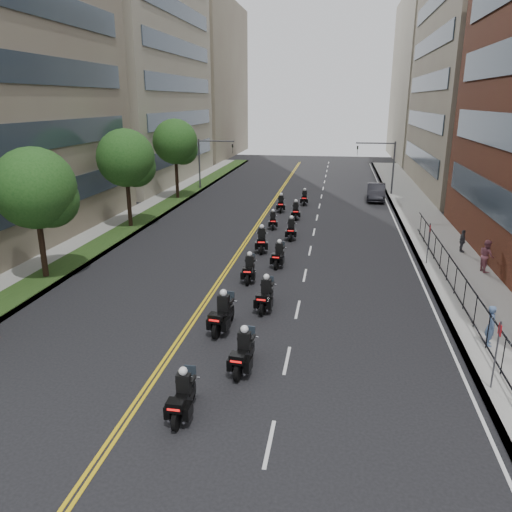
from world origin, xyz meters
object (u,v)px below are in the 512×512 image
(motorcycle_10, at_px, (281,204))
(motorcycle_7, at_px, (291,230))
(motorcycle_8, at_px, (273,221))
(pedestrian_c, at_px, (462,241))
(motorcycle_3, at_px, (266,296))
(motorcycle_0, at_px, (183,398))
(motorcycle_9, at_px, (296,211))
(motorcycle_1, at_px, (244,353))
(motorcycle_4, at_px, (249,269))
(motorcycle_2, at_px, (223,315))
(motorcycle_6, at_px, (262,241))
(motorcycle_5, at_px, (279,256))
(parked_sedan, at_px, (376,192))
(pedestrian_a, at_px, (491,326))
(pedestrian_b, at_px, (486,256))
(motorcycle_11, at_px, (304,198))

(motorcycle_10, bearing_deg, motorcycle_7, -83.68)
(motorcycle_8, relative_size, pedestrian_c, 1.39)
(motorcycle_3, bearing_deg, pedestrian_c, 48.25)
(motorcycle_0, distance_m, motorcycle_9, 28.29)
(motorcycle_1, height_order, motorcycle_3, motorcycle_1)
(motorcycle_4, distance_m, motorcycle_7, 9.28)
(motorcycle_2, height_order, pedestrian_c, motorcycle_2)
(motorcycle_1, bearing_deg, motorcycle_9, 95.72)
(motorcycle_8, distance_m, pedestrian_c, 13.99)
(motorcycle_4, bearing_deg, motorcycle_6, 89.46)
(pedestrian_c, bearing_deg, motorcycle_10, 43.96)
(motorcycle_2, height_order, motorcycle_5, motorcycle_2)
(motorcycle_0, height_order, motorcycle_2, motorcycle_2)
(parked_sedan, relative_size, pedestrian_a, 2.94)
(motorcycle_5, relative_size, pedestrian_b, 1.19)
(motorcycle_6, bearing_deg, motorcycle_3, -87.40)
(motorcycle_5, distance_m, pedestrian_b, 12.02)
(motorcycle_4, bearing_deg, parked_sedan, 69.02)
(motorcycle_9, relative_size, parked_sedan, 0.45)
(motorcycle_6, distance_m, parked_sedan, 21.36)
(motorcycle_5, bearing_deg, motorcycle_3, -83.98)
(motorcycle_4, distance_m, motorcycle_9, 15.64)
(pedestrian_b, bearing_deg, motorcycle_2, 114.60)
(motorcycle_2, bearing_deg, pedestrian_c, 53.54)
(motorcycle_7, distance_m, parked_sedan, 17.56)
(motorcycle_6, bearing_deg, motorcycle_4, -95.36)
(motorcycle_6, xyz_separation_m, motorcycle_8, (-0.08, 6.34, -0.12))
(motorcycle_10, relative_size, pedestrian_b, 1.22)
(motorcycle_7, bearing_deg, pedestrian_c, -12.92)
(motorcycle_6, bearing_deg, motorcycle_11, 76.64)
(motorcycle_9, bearing_deg, motorcycle_8, -118.16)
(motorcycle_7, bearing_deg, motorcycle_11, 86.47)
(motorcycle_3, relative_size, pedestrian_b, 1.27)
(motorcycle_3, relative_size, motorcycle_10, 1.04)
(motorcycle_2, bearing_deg, pedestrian_a, 7.86)
(motorcycle_5, distance_m, pedestrian_a, 13.30)
(motorcycle_0, distance_m, motorcycle_5, 15.56)
(motorcycle_10, bearing_deg, parked_sedan, 33.26)
(motorcycle_2, relative_size, motorcycle_6, 1.03)
(motorcycle_4, relative_size, motorcycle_10, 0.98)
(motorcycle_7, bearing_deg, motorcycle_6, -118.82)
(motorcycle_4, xyz_separation_m, motorcycle_10, (-0.35, 18.34, 0.01))
(motorcycle_3, distance_m, motorcycle_4, 4.10)
(motorcycle_2, distance_m, motorcycle_5, 9.37)
(motorcycle_5, xyz_separation_m, motorcycle_6, (-1.50, 2.90, 0.06))
(motorcycle_7, relative_size, pedestrian_b, 1.23)
(pedestrian_b, bearing_deg, motorcycle_5, 80.88)
(motorcycle_3, distance_m, pedestrian_b, 13.87)
(motorcycle_2, xyz_separation_m, pedestrian_a, (11.05, 0.18, 0.26))
(motorcycle_9, bearing_deg, motorcycle_11, 81.99)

